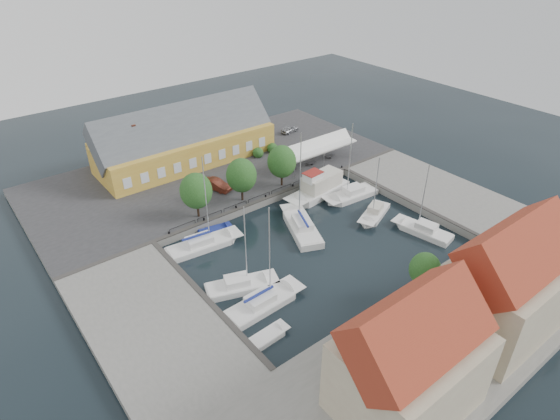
% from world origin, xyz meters
% --- Properties ---
extents(ground, '(140.00, 140.00, 0.00)m').
position_xyz_m(ground, '(0.00, 0.00, 0.00)').
color(ground, black).
rests_on(ground, ground).
extents(north_quay, '(56.00, 26.00, 1.00)m').
position_xyz_m(north_quay, '(0.00, 23.00, 0.50)').
color(north_quay, '#2D2D30').
rests_on(north_quay, ground).
extents(west_quay, '(12.00, 24.00, 1.00)m').
position_xyz_m(west_quay, '(-22.00, -2.00, 0.50)').
color(west_quay, slate).
rests_on(west_quay, ground).
extents(east_quay, '(12.00, 24.00, 1.00)m').
position_xyz_m(east_quay, '(22.00, -2.00, 0.50)').
color(east_quay, slate).
rests_on(east_quay, ground).
extents(south_bank, '(56.00, 14.00, 1.00)m').
position_xyz_m(south_bank, '(0.00, -21.00, 0.50)').
color(south_bank, slate).
rests_on(south_bank, ground).
extents(quay_edge_fittings, '(56.00, 24.72, 0.40)m').
position_xyz_m(quay_edge_fittings, '(0.02, 4.75, 1.06)').
color(quay_edge_fittings, '#383533').
rests_on(quay_edge_fittings, north_quay).
extents(warehouse, '(28.56, 14.00, 9.55)m').
position_xyz_m(warehouse, '(-2.60, 28.36, 4.43)').
color(warehouse, gold).
rests_on(warehouse, north_quay).
extents(tent_canopy, '(14.00, 4.00, 2.83)m').
position_xyz_m(tent_canopy, '(14.00, 14.50, 3.68)').
color(tent_canopy, white).
rests_on(tent_canopy, north_quay).
extents(quay_trees, '(18.20, 4.20, 6.30)m').
position_xyz_m(quay_trees, '(-2.00, 12.00, 4.88)').
color(quay_trees, black).
rests_on(quay_trees, north_quay).
extents(car_silver, '(3.96, 2.15, 1.28)m').
position_xyz_m(car_silver, '(18.80, 27.20, 1.64)').
color(car_silver, '#999BA0').
rests_on(car_silver, north_quay).
extents(car_red, '(3.10, 4.99, 1.55)m').
position_xyz_m(car_red, '(-3.26, 16.89, 1.78)').
color(car_red, '#4F1C12').
rests_on(car_red, north_quay).
extents(center_sailboat, '(6.60, 10.41, 13.77)m').
position_xyz_m(center_sailboat, '(0.65, 2.30, 0.36)').
color(center_sailboat, white).
rests_on(center_sailboat, ground).
extents(trawler, '(11.35, 4.40, 5.00)m').
position_xyz_m(trawler, '(8.67, 7.81, 1.02)').
color(trawler, white).
rests_on(trawler, ground).
extents(east_boat_a, '(8.85, 3.58, 12.17)m').
position_xyz_m(east_boat_a, '(11.90, 4.34, 0.26)').
color(east_boat_a, white).
rests_on(east_boat_a, ground).
extents(east_boat_b, '(7.25, 4.75, 9.74)m').
position_xyz_m(east_boat_b, '(10.65, -1.24, 0.26)').
color(east_boat_b, white).
rests_on(east_boat_b, ground).
extents(east_boat_c, '(3.93, 8.14, 10.15)m').
position_xyz_m(east_boat_c, '(12.57, -7.94, 0.26)').
color(east_boat_c, white).
rests_on(east_boat_c, ground).
extents(west_boat_a, '(9.90, 3.79, 12.65)m').
position_xyz_m(west_boat_a, '(-11.41, 6.86, 0.27)').
color(west_boat_a, white).
rests_on(west_boat_a, ground).
extents(west_boat_c, '(8.37, 5.06, 10.95)m').
position_xyz_m(west_boat_c, '(-12.04, -2.36, 0.26)').
color(west_boat_c, white).
rests_on(west_boat_c, ground).
extents(west_boat_d, '(9.45, 3.18, 12.32)m').
position_xyz_m(west_boat_d, '(-11.65, -6.12, 0.27)').
color(west_boat_d, white).
rests_on(west_boat_d, ground).
extents(launch_sw, '(4.45, 1.84, 0.98)m').
position_xyz_m(launch_sw, '(-13.91, -10.00, 0.09)').
color(launch_sw, white).
rests_on(launch_sw, ground).
extents(launch_nw, '(4.63, 2.47, 0.88)m').
position_xyz_m(launch_nw, '(-8.48, 8.76, 0.09)').
color(launch_nw, navy).
rests_on(launch_nw, ground).
extents(townhouses, '(36.30, 8.50, 12.00)m').
position_xyz_m(townhouses, '(1.93, -23.24, 5.82)').
color(townhouses, '#BCB190').
rests_on(townhouses, south_bank).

